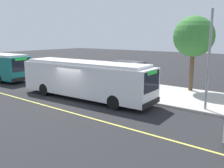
% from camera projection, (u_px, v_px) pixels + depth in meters
% --- Properties ---
extents(ground_plane, '(120.00, 120.00, 0.00)m').
position_uv_depth(ground_plane, '(73.00, 100.00, 18.82)').
color(ground_plane, '#232326').
extents(sidewalk_curb, '(44.00, 6.40, 0.15)m').
position_uv_depth(sidewalk_curb, '(119.00, 87.00, 23.45)').
color(sidewalk_curb, '#B7B2A8').
rests_on(sidewalk_curb, ground_plane).
extents(lane_stripe_center, '(36.00, 0.14, 0.01)m').
position_uv_depth(lane_stripe_center, '(49.00, 107.00, 17.12)').
color(lane_stripe_center, '#E0D64C').
rests_on(lane_stripe_center, ground_plane).
extents(transit_bus_main, '(11.71, 3.21, 2.95)m').
position_uv_depth(transit_bus_main, '(85.00, 78.00, 19.06)').
color(transit_bus_main, white).
rests_on(transit_bus_main, ground_plane).
extents(bus_shelter, '(2.90, 1.60, 2.48)m').
position_uv_depth(bus_shelter, '(128.00, 69.00, 22.47)').
color(bus_shelter, '#333338').
rests_on(bus_shelter, sidewalk_curb).
extents(waiting_bench, '(1.60, 0.48, 0.95)m').
position_uv_depth(waiting_bench, '(130.00, 83.00, 22.54)').
color(waiting_bench, brown).
rests_on(waiting_bench, sidewalk_curb).
extents(route_sign_post, '(0.44, 0.08, 2.80)m').
position_uv_depth(route_sign_post, '(134.00, 73.00, 19.46)').
color(route_sign_post, '#333338').
rests_on(route_sign_post, sidewalk_curb).
extents(pedestrian_commuter, '(0.24, 0.40, 1.69)m').
position_uv_depth(pedestrian_commuter, '(98.00, 79.00, 21.90)').
color(pedestrian_commuter, '#282D47').
rests_on(pedestrian_commuter, sidewalk_curb).
extents(street_tree_near_shelter, '(3.46, 3.46, 6.43)m').
position_uv_depth(street_tree_near_shelter, '(194.00, 37.00, 20.72)').
color(street_tree_near_shelter, brown).
rests_on(street_tree_near_shelter, sidewalk_curb).
extents(utility_pole, '(0.16, 0.16, 6.40)m').
position_uv_depth(utility_pole, '(209.00, 61.00, 15.43)').
color(utility_pole, gray).
rests_on(utility_pole, sidewalk_curb).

